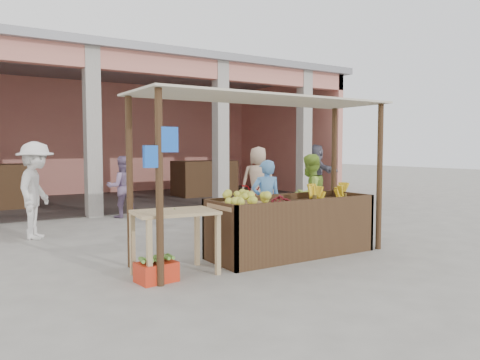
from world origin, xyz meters
TOP-DOWN VIEW (x-y plane):
  - ground at (0.00, 0.00)m, footprint 60.00×60.00m
  - market_building at (0.05, 8.93)m, footprint 14.40×6.40m
  - fruit_stall at (0.50, 0.00)m, footprint 2.60×0.95m
  - stall_awning at (-0.01, 0.06)m, footprint 4.09×1.35m
  - banana_heap at (1.26, 0.04)m, footprint 1.03×0.56m
  - melon_tray at (-0.42, -0.04)m, footprint 0.78×0.68m
  - berry_heap at (0.29, 0.00)m, footprint 0.40×0.33m
  - side_table at (-1.50, -0.10)m, footprint 1.11×0.80m
  - papaya_pile at (-1.50, -0.10)m, footprint 0.73×0.42m
  - red_crate at (-1.83, -0.27)m, footprint 0.50×0.39m
  - plantain_bundle at (-1.83, -0.27)m, footprint 0.36×0.25m
  - produce_sacks at (2.62, 5.44)m, footprint 0.83×0.51m
  - vendor_blue at (0.72, 0.97)m, footprint 0.69×0.59m
  - vendor_green at (1.74, 1.00)m, footprint 0.84×0.58m
  - motorcycle at (0.73, 1.95)m, footprint 1.04×1.90m
  - shopper_a at (-2.61, 3.48)m, footprint 1.06×1.37m
  - shopper_c at (2.39, 3.65)m, footprint 1.06×0.93m
  - shopper_d at (5.97, 5.61)m, footprint 0.81×1.75m
  - shopper_f at (-0.47, 5.18)m, footprint 0.82×0.53m

SIDE VIEW (x-z plane):
  - ground at x=0.00m, z-range 0.00..0.00m
  - red_crate at x=-1.83m, z-range 0.00..0.24m
  - plantain_bundle at x=-1.83m, z-range 0.24..0.32m
  - produce_sacks at x=2.62m, z-range 0.00..0.63m
  - fruit_stall at x=0.50m, z-range 0.00..0.80m
  - motorcycle at x=0.73m, z-range 0.00..0.94m
  - side_table at x=-1.50m, z-range 0.28..1.12m
  - vendor_blue at x=0.72m, z-range 0.00..1.54m
  - shopper_f at x=-0.47m, z-range 0.00..1.59m
  - vendor_green at x=1.74m, z-range 0.00..1.61m
  - berry_heap at x=0.29m, z-range 0.80..0.93m
  - banana_heap at x=1.26m, z-range 0.80..0.99m
  - melon_tray at x=-0.42m, z-range 0.79..1.00m
  - shopper_d at x=5.97m, z-range 0.00..1.85m
  - shopper_c at x=2.39m, z-range 0.00..1.86m
  - papaya_pile at x=-1.50m, z-range 0.84..1.05m
  - shopper_a at x=-2.61m, z-range 0.00..1.90m
  - stall_awning at x=-0.01m, z-range 0.78..3.17m
  - market_building at x=0.05m, z-range 0.60..4.80m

